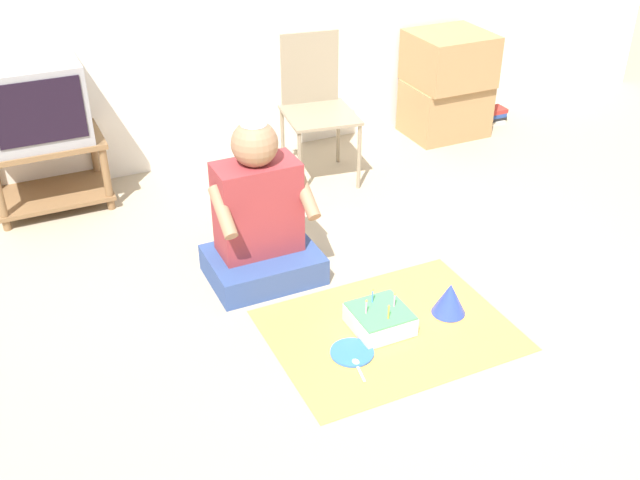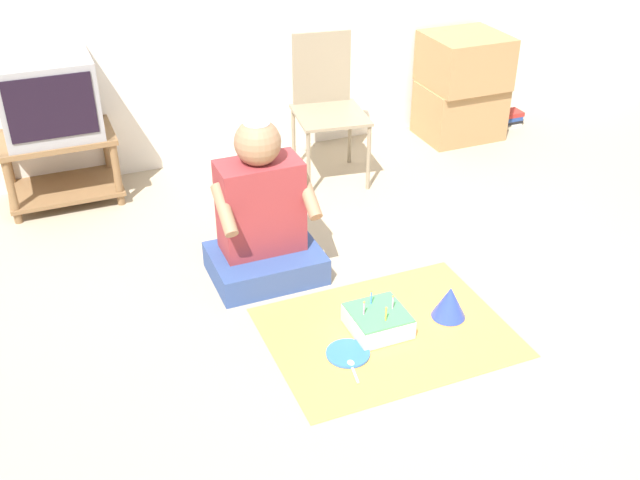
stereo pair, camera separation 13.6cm
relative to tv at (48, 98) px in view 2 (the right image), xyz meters
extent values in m
plane|color=tan|center=(1.42, -1.95, -0.64)|extent=(16.00, 16.00, 0.00)
cube|color=olive|center=(0.00, 0.00, -0.24)|extent=(0.64, 0.43, 0.03)
cube|color=olive|center=(0.00, 0.00, -0.56)|extent=(0.64, 0.43, 0.02)
cylinder|color=olive|center=(-0.29, -0.18, -0.43)|extent=(0.04, 0.04, 0.41)
cylinder|color=olive|center=(0.29, -0.18, -0.43)|extent=(0.04, 0.04, 0.41)
cylinder|color=olive|center=(-0.29, 0.18, -0.43)|extent=(0.04, 0.04, 0.41)
cylinder|color=olive|center=(0.29, 0.18, -0.43)|extent=(0.04, 0.04, 0.41)
cube|color=#99999E|center=(0.00, 0.00, 0.00)|extent=(0.52, 0.41, 0.44)
cube|color=black|center=(0.00, -0.20, 0.01)|extent=(0.46, 0.01, 0.34)
cube|color=gray|center=(1.56, -0.34, -0.21)|extent=(0.47, 0.49, 0.02)
cube|color=gray|center=(1.59, -0.13, 0.01)|extent=(0.36, 0.07, 0.45)
cylinder|color=gray|center=(1.35, -0.51, -0.42)|extent=(0.02, 0.02, 0.42)
cylinder|color=gray|center=(1.72, -0.56, -0.42)|extent=(0.02, 0.02, 0.42)
cylinder|color=gray|center=(1.40, -0.12, -0.42)|extent=(0.02, 0.02, 0.42)
cylinder|color=gray|center=(1.77, -0.17, -0.42)|extent=(0.02, 0.02, 0.42)
cube|color=#A87F51|center=(2.66, -0.06, -0.45)|extent=(0.54, 0.42, 0.37)
cube|color=#A87F51|center=(2.66, -0.06, -0.09)|extent=(0.51, 0.48, 0.34)
cube|color=beige|center=(3.10, -0.04, -0.62)|extent=(0.16, 0.15, 0.02)
cube|color=#333338|center=(3.10, -0.04, -0.60)|extent=(0.19, 0.10, 0.03)
cube|color=#284793|center=(3.11, -0.04, -0.57)|extent=(0.14, 0.13, 0.03)
cube|color=#B72D28|center=(3.11, -0.04, -0.54)|extent=(0.15, 0.13, 0.03)
cube|color=#334C8C|center=(0.83, -1.22, -0.57)|extent=(0.54, 0.41, 0.14)
cube|color=#993338|center=(0.83, -1.18, -0.26)|extent=(0.40, 0.22, 0.47)
sphere|color=#9E7556|center=(0.83, -1.18, 0.07)|extent=(0.22, 0.22, 0.22)
cone|color=silver|center=(0.83, -1.18, 0.21)|extent=(0.12, 0.12, 0.09)
cylinder|color=#9E7556|center=(0.63, -1.29, -0.19)|extent=(0.06, 0.25, 0.20)
cylinder|color=#9E7556|center=(1.04, -1.29, -0.19)|extent=(0.06, 0.25, 0.20)
cube|color=#EFA84C|center=(1.19, -1.87, -0.63)|extent=(1.07, 0.81, 0.01)
cube|color=silver|center=(1.15, -1.84, -0.58)|extent=(0.25, 0.25, 0.09)
cube|color=#4CB266|center=(1.15, -1.84, -0.54)|extent=(0.25, 0.25, 0.01)
cylinder|color=#E58CCC|center=(1.22, -1.85, -0.50)|extent=(0.01, 0.01, 0.07)
sphere|color=#FFCC4C|center=(1.22, -1.85, -0.46)|extent=(0.01, 0.01, 0.01)
cylinder|color=#4C7FE5|center=(1.15, -1.78, -0.50)|extent=(0.01, 0.01, 0.07)
sphere|color=#FFCC4C|center=(1.15, -1.78, -0.46)|extent=(0.01, 0.01, 0.01)
cylinder|color=#E58CCC|center=(1.08, -1.84, -0.50)|extent=(0.01, 0.01, 0.07)
sphere|color=#FFCC4C|center=(1.08, -1.84, -0.46)|extent=(0.01, 0.01, 0.01)
cylinder|color=yellow|center=(1.15, -1.91, -0.50)|extent=(0.01, 0.01, 0.07)
sphere|color=#FFCC4C|center=(1.15, -1.91, -0.46)|extent=(0.01, 0.01, 0.01)
cone|color=blue|center=(1.50, -1.88, -0.55)|extent=(0.16, 0.16, 0.16)
cylinder|color=blue|center=(0.96, -1.95, -0.62)|extent=(0.19, 0.19, 0.01)
ellipsoid|color=white|center=(0.94, -2.02, -0.62)|extent=(0.04, 0.05, 0.01)
cube|color=white|center=(0.93, -2.09, -0.63)|extent=(0.03, 0.10, 0.01)
camera|label=1|loc=(-0.24, -4.17, 1.47)|focal=42.00mm
camera|label=2|loc=(-0.11, -4.23, 1.47)|focal=42.00mm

